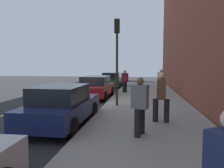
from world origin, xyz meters
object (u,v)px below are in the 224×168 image
parked_car_red (96,87)px  traffic_light_pole (117,48)px  parked_car_green (112,80)px  pedestrian_burgundy_coat (125,80)px  pedestrian_brown_coat (161,96)px  parked_car_navy (63,105)px  pedestrian_grey_coat (140,105)px  pedestrian_tan_coat (161,80)px

parked_car_red → traffic_light_pole: bearing=-151.4°
parked_car_green → traffic_light_pole: 10.66m
parked_car_green → traffic_light_pole: traffic_light_pole is taller
parked_car_green → parked_car_red: bearing=179.2°
parked_car_red → pedestrian_burgundy_coat: (2.19, -1.78, 0.30)m
parked_car_green → pedestrian_burgundy_coat: bearing=-160.4°
pedestrian_brown_coat → parked_car_green: bearing=15.6°
parked_car_navy → parked_car_green: (13.70, 0.06, -0.00)m
pedestrian_brown_coat → pedestrian_grey_coat: 1.81m
pedestrian_tan_coat → pedestrian_brown_coat: pedestrian_brown_coat is taller
parked_car_navy → pedestrian_burgundy_coat: 9.13m
pedestrian_brown_coat → pedestrian_grey_coat: pedestrian_brown_coat is taller
parked_car_red → traffic_light_pole: traffic_light_pole is taller
parked_car_navy → pedestrian_tan_coat: size_ratio=2.48×
parked_car_green → pedestrian_grey_coat: (-14.96, -2.96, 0.33)m
parked_car_navy → traffic_light_pole: traffic_light_pole is taller
parked_car_green → pedestrian_brown_coat: bearing=-164.4°
pedestrian_brown_coat → traffic_light_pole: bearing=33.1°
parked_car_green → traffic_light_pole: bearing=-170.5°
pedestrian_tan_coat → pedestrian_brown_coat: 8.36m
parked_car_green → pedestrian_brown_coat: pedestrian_brown_coat is taller
pedestrian_brown_coat → traffic_light_pole: traffic_light_pole is taller
parked_car_green → pedestrian_burgundy_coat: size_ratio=2.44×
parked_car_red → parked_car_navy: bearing=-178.7°
pedestrian_brown_coat → pedestrian_burgundy_coat: (8.60, 2.04, -0.07)m
pedestrian_tan_coat → traffic_light_pole: 6.25m
parked_car_navy → pedestrian_burgundy_coat: bearing=-10.2°
parked_car_navy → pedestrian_brown_coat: pedestrian_brown_coat is taller
parked_car_navy → pedestrian_burgundy_coat: size_ratio=2.61×
parked_car_navy → parked_car_red: (6.79, 0.16, 0.00)m
pedestrian_burgundy_coat → parked_car_green: bearing=19.6°
parked_car_red → pedestrian_burgundy_coat: pedestrian_burgundy_coat is taller
pedestrian_burgundy_coat → traffic_light_pole: traffic_light_pole is taller
parked_car_green → pedestrian_brown_coat: (-13.32, -3.72, 0.38)m
parked_car_green → pedestrian_burgundy_coat: 5.02m
parked_car_red → pedestrian_tan_coat: bearing=-66.9°
pedestrian_tan_coat → pedestrian_brown_coat: bearing=175.3°
parked_car_red → parked_car_green: bearing=-0.8°
pedestrian_grey_coat → parked_car_navy: bearing=66.5°
pedestrian_burgundy_coat → traffic_light_pole: (-5.53, -0.04, 2.08)m
parked_car_green → parked_car_navy: bearing=-179.8°
pedestrian_grey_coat → traffic_light_pole: size_ratio=0.40×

